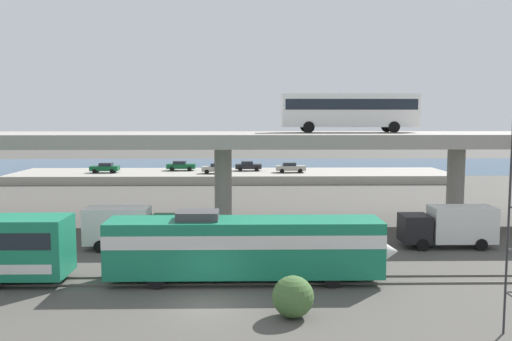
% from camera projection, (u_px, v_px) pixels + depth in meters
% --- Properties ---
extents(ground_plane, '(260.00, 260.00, 0.00)m').
position_uv_depth(ground_plane, '(207.00, 305.00, 27.78)').
color(ground_plane, '#4C4944').
extents(rail_strip_near, '(110.00, 0.12, 0.12)m').
position_uv_depth(rail_strip_near, '(211.00, 284.00, 31.04)').
color(rail_strip_near, '#59544C').
rests_on(rail_strip_near, ground_plane).
extents(rail_strip_far, '(110.00, 0.12, 0.12)m').
position_uv_depth(rail_strip_far, '(213.00, 277.00, 32.47)').
color(rail_strip_far, '#59544C').
rests_on(rail_strip_far, ground_plane).
extents(train_locomotive, '(16.93, 3.04, 4.18)m').
position_uv_depth(train_locomotive, '(258.00, 245.00, 31.59)').
color(train_locomotive, '#197A56').
rests_on(train_locomotive, ground_plane).
extents(highway_overpass, '(96.00, 10.27, 8.18)m').
position_uv_depth(highway_overpass, '(223.00, 143.00, 46.94)').
color(highway_overpass, '#9E998E').
rests_on(highway_overpass, ground_plane).
extents(transit_bus_on_overpass, '(12.00, 2.68, 3.40)m').
position_uv_depth(transit_bus_on_overpass, '(349.00, 109.00, 48.26)').
color(transit_bus_on_overpass, silver).
rests_on(transit_bus_on_overpass, highway_overpass).
extents(service_truck_west, '(6.80, 2.46, 3.04)m').
position_uv_depth(service_truck_west, '(130.00, 227.00, 39.50)').
color(service_truck_west, '#0C4C26').
rests_on(service_truck_west, ground_plane).
extents(service_truck_east, '(6.80, 2.46, 3.04)m').
position_uv_depth(service_truck_east, '(450.00, 225.00, 39.93)').
color(service_truck_east, black).
rests_on(service_truck_east, ground_plane).
extents(pier_parking_lot, '(65.23, 12.97, 1.21)m').
position_uv_depth(pier_parking_lot, '(233.00, 176.00, 82.44)').
color(pier_parking_lot, '#9E998E').
rests_on(pier_parking_lot, ground_plane).
extents(parked_car_0, '(4.02, 1.84, 1.50)m').
position_uv_depth(parked_car_0, '(248.00, 166.00, 83.87)').
color(parked_car_0, black).
rests_on(parked_car_0, pier_parking_lot).
extents(parked_car_1, '(4.40, 1.98, 1.50)m').
position_uv_depth(parked_car_1, '(290.00, 167.00, 81.31)').
color(parked_car_1, '#9E998C').
rests_on(parked_car_1, pier_parking_lot).
extents(parked_car_2, '(4.00, 1.82, 1.50)m').
position_uv_depth(parked_car_2, '(216.00, 168.00, 79.96)').
color(parked_car_2, '#9E998C').
rests_on(parked_car_2, pier_parking_lot).
extents(parked_car_3, '(4.16, 1.91, 1.50)m').
position_uv_depth(parked_car_3, '(105.00, 168.00, 80.90)').
color(parked_car_3, '#0C4C26').
rests_on(parked_car_3, pier_parking_lot).
extents(parked_car_4, '(4.39, 1.98, 1.50)m').
position_uv_depth(parked_car_4, '(181.00, 166.00, 84.27)').
color(parked_car_4, '#0C4C26').
rests_on(parked_car_4, pier_parking_lot).
extents(harbor_water, '(140.00, 36.00, 0.01)m').
position_uv_depth(harbor_water, '(236.00, 166.00, 105.38)').
color(harbor_water, navy).
rests_on(harbor_water, ground_plane).
extents(shrub_right, '(2.02, 2.02, 2.02)m').
position_uv_depth(shrub_right, '(293.00, 297.00, 26.05)').
color(shrub_right, '#426634').
rests_on(shrub_right, ground_plane).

